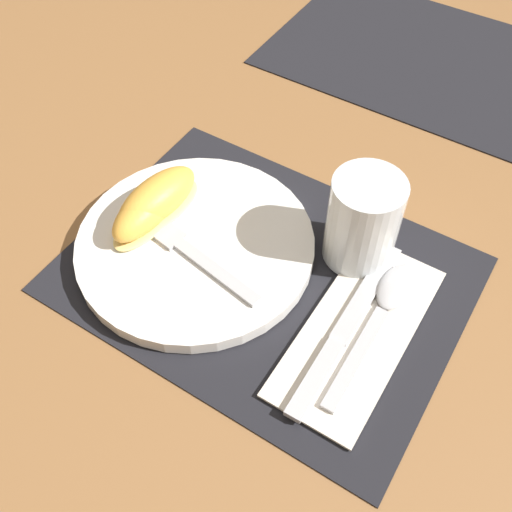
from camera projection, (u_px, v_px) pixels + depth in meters
ground_plane at (265, 275)px, 0.64m from camera, size 3.00×3.00×0.00m
placemat at (265, 274)px, 0.64m from camera, size 0.41×0.31×0.00m
placemat_far at (416, 54)px, 0.89m from camera, size 0.41×0.31×0.00m
plate at (196, 245)px, 0.65m from camera, size 0.26×0.26×0.02m
juice_glass at (362, 225)px, 0.62m from camera, size 0.08×0.08×0.10m
napkin at (358, 331)px, 0.59m from camera, size 0.10×0.22×0.00m
knife at (345, 329)px, 0.59m from camera, size 0.02×0.23×0.01m
spoon at (386, 304)px, 0.60m from camera, size 0.03×0.19×0.01m
fork at (184, 247)px, 0.64m from camera, size 0.18×0.05×0.00m
citrus_wedge_0 at (158, 200)px, 0.66m from camera, size 0.06×0.12×0.04m
citrus_wedge_1 at (147, 210)px, 0.65m from camera, size 0.05×0.11×0.04m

